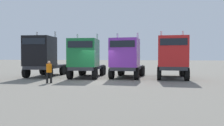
{
  "coord_description": "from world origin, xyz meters",
  "views": [
    {
      "loc": [
        5.14,
        -16.93,
        1.98
      ],
      "look_at": [
        0.53,
        3.85,
        1.35
      ],
      "focal_mm": 35.49,
      "sensor_mm": 36.0,
      "label": 1
    }
  ],
  "objects_px": {
    "semi_truck_black": "(43,56)",
    "semi_truck_green": "(86,58)",
    "semi_truck_purple": "(126,58)",
    "semi_truck_red": "(172,57)",
    "visitor_in_hivis": "(49,70)"
  },
  "relations": [
    {
      "from": "visitor_in_hivis",
      "to": "semi_truck_red",
      "type": "bearing_deg",
      "value": 81.94
    },
    {
      "from": "semi_truck_black",
      "to": "semi_truck_green",
      "type": "height_order",
      "value": "semi_truck_black"
    },
    {
      "from": "semi_truck_black",
      "to": "semi_truck_red",
      "type": "xyz_separation_m",
      "value": [
        12.09,
        0.66,
        -0.1
      ]
    },
    {
      "from": "semi_truck_black",
      "to": "visitor_in_hivis",
      "type": "distance_m",
      "value": 5.48
    },
    {
      "from": "semi_truck_black",
      "to": "semi_truck_red",
      "type": "relative_size",
      "value": 1.02
    },
    {
      "from": "semi_truck_green",
      "to": "visitor_in_hivis",
      "type": "relative_size",
      "value": 3.93
    },
    {
      "from": "semi_truck_black",
      "to": "semi_truck_green",
      "type": "distance_m",
      "value": 4.39
    },
    {
      "from": "semi_truck_black",
      "to": "semi_truck_purple",
      "type": "distance_m",
      "value": 8.06
    },
    {
      "from": "semi_truck_green",
      "to": "semi_truck_purple",
      "type": "distance_m",
      "value": 3.72
    },
    {
      "from": "semi_truck_red",
      "to": "semi_truck_black",
      "type": "bearing_deg",
      "value": -87.13
    },
    {
      "from": "semi_truck_green",
      "to": "semi_truck_purple",
      "type": "relative_size",
      "value": 1.08
    },
    {
      "from": "semi_truck_black",
      "to": "semi_truck_green",
      "type": "relative_size",
      "value": 0.95
    },
    {
      "from": "semi_truck_purple",
      "to": "semi_truck_red",
      "type": "height_order",
      "value": "semi_truck_red"
    },
    {
      "from": "semi_truck_black",
      "to": "semi_truck_red",
      "type": "distance_m",
      "value": 12.11
    },
    {
      "from": "semi_truck_black",
      "to": "visitor_in_hivis",
      "type": "height_order",
      "value": "semi_truck_black"
    }
  ]
}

